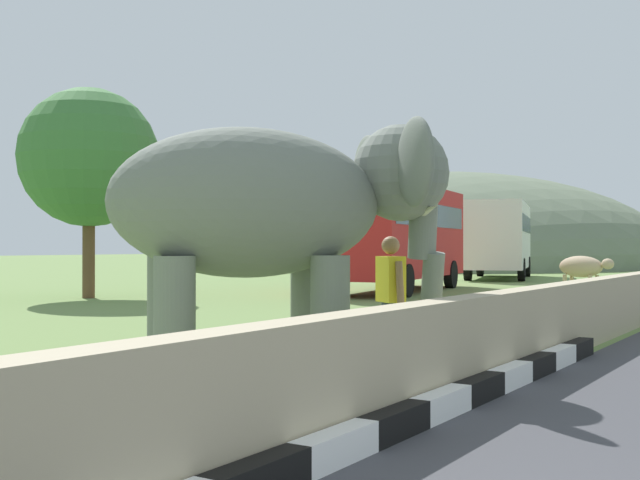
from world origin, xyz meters
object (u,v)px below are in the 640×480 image
object	(u,v)px
bus_red	(397,230)
cow_near	(582,268)
bus_white	(499,234)
elephant	(278,208)
person_handler	(391,294)

from	to	relation	value
bus_red	cow_near	distance (m)	6.07
bus_white	elephant	bearing A→B (deg)	-164.71
elephant	cow_near	xyz separation A→B (m)	(17.42, 1.10, -1.09)
elephant	person_handler	distance (m)	2.00
elephant	person_handler	xyz separation A→B (m)	(1.59, -0.61, -1.04)
person_handler	bus_white	bearing A→B (deg)	17.33
cow_near	elephant	bearing A→B (deg)	-176.38
bus_red	person_handler	bearing A→B (deg)	-153.03
elephant	bus_red	xyz separation A→B (m)	(16.51, 6.98, 0.12)
person_handler	bus_white	world-z (taller)	bus_white
cow_near	bus_white	bearing A→B (deg)	30.94
bus_red	cow_near	bearing A→B (deg)	-81.26
person_handler	cow_near	xyz separation A→B (m)	(15.82, 1.71, -0.06)
person_handler	cow_near	size ratio (longest dim) A/B	0.87
person_handler	bus_white	distance (m)	28.36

